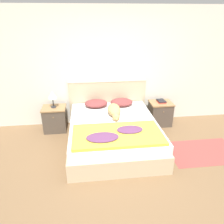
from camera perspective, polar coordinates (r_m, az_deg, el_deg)
name	(u,v)px	position (r m, az deg, el deg)	size (l,w,h in m)	color
ground_plane	(124,180)	(3.55, 3.04, -17.31)	(16.00, 16.00, 0.00)	brown
wall_back	(108,68)	(4.90, -0.94, 11.41)	(9.00, 0.06, 2.55)	silver
bed	(113,133)	(4.23, 0.33, -5.57)	(1.66, 2.01, 0.51)	#C6B28E
headboard	(108,101)	(5.04, -1.14, 2.92)	(1.74, 0.06, 1.02)	#C6B28E
nightstand_left	(55,119)	(4.92, -14.66, -1.71)	(0.50, 0.44, 0.54)	#4C4238
nightstand_right	(160,113)	(5.14, 12.47, -0.33)	(0.50, 0.44, 0.54)	#4C4238
pillow_left	(96,103)	(4.75, -4.17, 2.28)	(0.50, 0.39, 0.15)	brown
pillow_right	(121,102)	(4.81, 2.50, 2.58)	(0.50, 0.39, 0.15)	brown
quilt	(117,134)	(3.61, 1.29, -5.89)	(1.48, 0.81, 0.09)	yellow
dog	(114,110)	(4.34, 0.61, 0.41)	(0.25, 0.70, 0.20)	tan
book_stack	(161,101)	(5.06, 12.75, 2.79)	(0.18, 0.23, 0.04)	#AD2D28
table_lamp	(52,95)	(4.73, -15.33, 4.20)	(0.20, 0.20, 0.36)	#2D2D33
rug	(203,152)	(4.48, 22.64, -9.57)	(1.29, 0.84, 0.00)	#93423D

